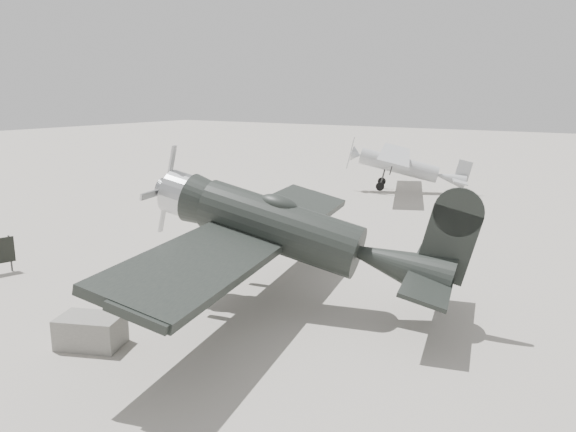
{
  "coord_description": "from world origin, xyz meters",
  "views": [
    {
      "loc": [
        9.81,
        -16.13,
        6.2
      ],
      "look_at": [
        -1.7,
        1.71,
        1.5
      ],
      "focal_mm": 35.0,
      "sensor_mm": 36.0,
      "label": 1
    }
  ],
  "objects_px": {
    "highwing_monoplane": "(404,163)",
    "equipment_block": "(91,331)",
    "lowwing_monoplane": "(295,233)",
    "sign_board": "(1,251)"
  },
  "relations": [
    {
      "from": "highwing_monoplane",
      "to": "equipment_block",
      "type": "xyz_separation_m",
      "value": [
        1.75,
        -25.19,
        -1.48
      ]
    },
    {
      "from": "lowwing_monoplane",
      "to": "sign_board",
      "type": "bearing_deg",
      "value": -177.16
    },
    {
      "from": "lowwing_monoplane",
      "to": "highwing_monoplane",
      "type": "bearing_deg",
      "value": 89.92
    },
    {
      "from": "lowwing_monoplane",
      "to": "highwing_monoplane",
      "type": "distance_m",
      "value": 20.7
    },
    {
      "from": "equipment_block",
      "to": "lowwing_monoplane",
      "type": "bearing_deg",
      "value": 60.43
    },
    {
      "from": "lowwing_monoplane",
      "to": "sign_board",
      "type": "distance_m",
      "value": 10.77
    },
    {
      "from": "lowwing_monoplane",
      "to": "equipment_block",
      "type": "relative_size",
      "value": 8.43
    },
    {
      "from": "highwing_monoplane",
      "to": "equipment_block",
      "type": "height_order",
      "value": "highwing_monoplane"
    },
    {
      "from": "highwing_monoplane",
      "to": "equipment_block",
      "type": "bearing_deg",
      "value": -106.61
    },
    {
      "from": "equipment_block",
      "to": "sign_board",
      "type": "relative_size",
      "value": 1.19
    }
  ]
}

